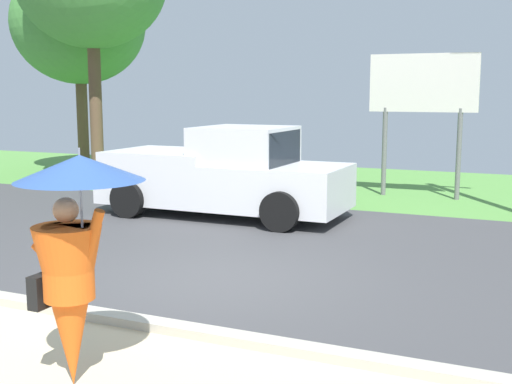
% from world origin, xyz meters
% --- Properties ---
extents(ground_plane, '(40.00, 22.00, 0.20)m').
position_xyz_m(ground_plane, '(0.00, 2.95, -0.05)').
color(ground_plane, '#424244').
extents(monk_pedestrian, '(1.12, 1.09, 2.13)m').
position_xyz_m(monk_pedestrian, '(0.47, -3.48, 1.14)').
color(monk_pedestrian, '#E55B19').
rests_on(monk_pedestrian, ground_plane).
extents(pickup_truck, '(5.20, 2.28, 1.88)m').
position_xyz_m(pickup_truck, '(-1.97, 4.28, 0.87)').
color(pickup_truck, silver).
rests_on(pickup_truck, ground_plane).
extents(roadside_billboard, '(2.60, 0.12, 3.50)m').
position_xyz_m(roadside_billboard, '(1.36, 8.39, 2.55)').
color(roadside_billboard, slate).
rests_on(roadside_billboard, ground_plane).
extents(tree_center_back, '(4.23, 4.23, 6.67)m').
position_xyz_m(tree_center_back, '(-9.72, 9.38, 4.73)').
color(tree_center_back, brown).
rests_on(tree_center_back, ground_plane).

